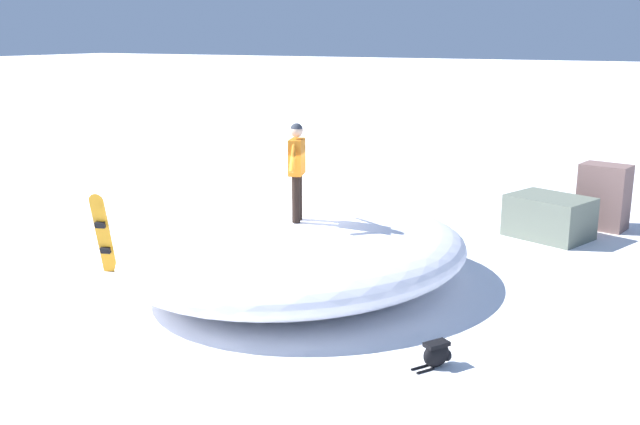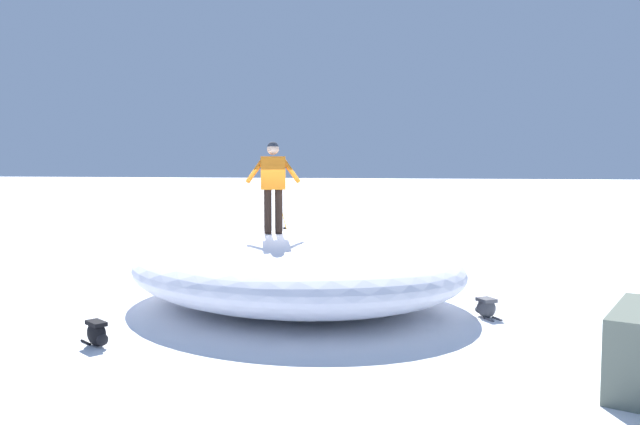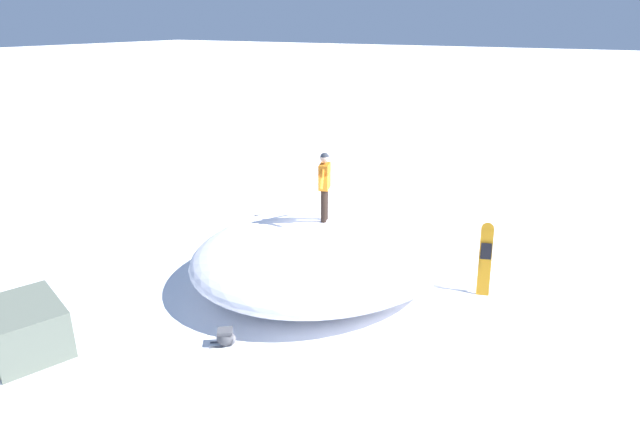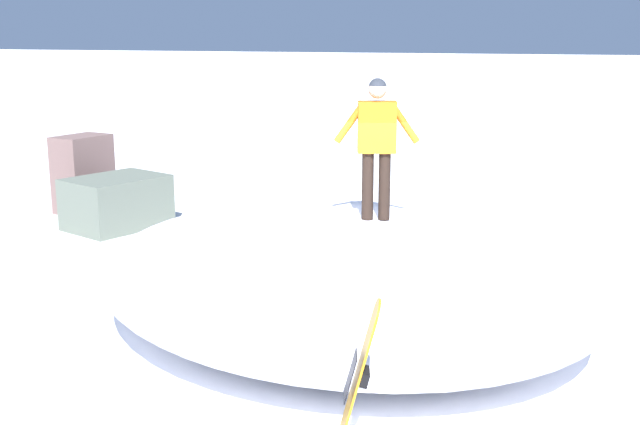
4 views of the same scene
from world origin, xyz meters
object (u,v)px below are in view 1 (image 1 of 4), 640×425
Objects in this scene: backpack_near at (384,233)px; backpack_far at (437,354)px; snowboarder_standing at (297,163)px; snowboard_primary_upright at (103,233)px.

backpack_near is 6.22m from backpack_far.
snowboarder_standing is 4.09m from snowboard_primary_upright.
snowboarder_standing is at bearing -117.66° from backpack_far.
backpack_far is (0.79, 6.82, -0.65)m from snowboard_primary_upright.
backpack_far is (1.63, 3.11, -2.14)m from snowboarder_standing.
snowboarder_standing is 4.36m from backpack_near.
snowboard_primary_upright is 6.90m from backpack_far.
backpack_far is (5.42, 3.05, 0.01)m from backpack_near.
snowboarder_standing is 1.04× the size of snowboard_primary_upright.
snowboard_primary_upright is at bearing -96.62° from backpack_far.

